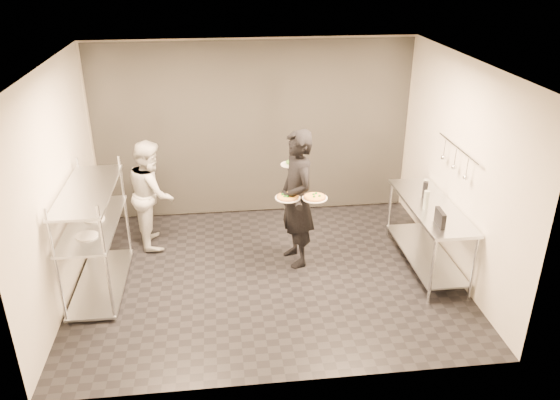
{
  "coord_description": "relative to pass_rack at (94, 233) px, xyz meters",
  "views": [
    {
      "loc": [
        -0.56,
        -6.19,
        4.0
      ],
      "look_at": [
        0.17,
        -0.0,
        1.1
      ],
      "focal_mm": 35.0,
      "sensor_mm": 36.0,
      "label": 1
    }
  ],
  "objects": [
    {
      "name": "pass_rack",
      "position": [
        0.0,
        0.0,
        0.0
      ],
      "size": [
        0.6,
        1.6,
        1.5
      ],
      "color": "silver",
      "rests_on": "ground"
    },
    {
      "name": "room_shell",
      "position": [
        2.15,
        1.18,
        0.63
      ],
      "size": [
        5.0,
        4.0,
        2.8
      ],
      "color": "black",
      "rests_on": "ground"
    },
    {
      "name": "pos_monitor",
      "position": [
        4.21,
        -0.57,
        0.25
      ],
      "size": [
        0.07,
        0.28,
        0.2
      ],
      "primitive_type": "cube",
      "rotation": [
        0.0,
        0.0,
        -0.06
      ],
      "color": "black",
      "rests_on": "prep_counter"
    },
    {
      "name": "bottle_clear",
      "position": [
        4.35,
        0.3,
        0.27
      ],
      "size": [
        0.07,
        0.07,
        0.23
      ],
      "primitive_type": "cylinder",
      "color": "gray",
      "rests_on": "prep_counter"
    },
    {
      "name": "pizza_plate_near",
      "position": [
        2.45,
        0.17,
        0.29
      ],
      "size": [
        0.33,
        0.33,
        0.05
      ],
      "color": "white",
      "rests_on": "waiter"
    },
    {
      "name": "chef",
      "position": [
        0.6,
        1.1,
        0.02
      ],
      "size": [
        0.71,
        0.85,
        1.58
      ],
      "primitive_type": "imported",
      "rotation": [
        0.0,
        0.0,
        1.73
      ],
      "color": "beige",
      "rests_on": "ground"
    },
    {
      "name": "waiter",
      "position": [
        2.59,
        0.33,
        0.18
      ],
      "size": [
        0.61,
        0.78,
        1.9
      ],
      "primitive_type": "imported",
      "rotation": [
        0.0,
        0.0,
        -1.33
      ],
      "color": "black",
      "rests_on": "ground"
    },
    {
      "name": "bottle_green",
      "position": [
        4.21,
        -0.1,
        0.28
      ],
      "size": [
        0.07,
        0.07,
        0.25
      ],
      "primitive_type": "cylinder",
      "color": "gray",
      "rests_on": "prep_counter"
    },
    {
      "name": "utensil_rail",
      "position": [
        4.58,
        0.0,
        0.78
      ],
      "size": [
        0.07,
        1.2,
        0.31
      ],
      "color": "silver",
      "rests_on": "room_shell"
    },
    {
      "name": "prep_counter",
      "position": [
        4.33,
        0.0,
        -0.14
      ],
      "size": [
        0.6,
        1.8,
        0.92
      ],
      "color": "silver",
      "rests_on": "ground"
    },
    {
      "name": "pizza_plate_far",
      "position": [
        2.8,
        0.14,
        0.28
      ],
      "size": [
        0.33,
        0.33,
        0.05
      ],
      "color": "white",
      "rests_on": "waiter"
    },
    {
      "name": "bottle_dark",
      "position": [
        4.31,
        0.23,
        0.27
      ],
      "size": [
        0.07,
        0.07,
        0.23
      ],
      "primitive_type": "cylinder",
      "color": "black",
      "rests_on": "prep_counter"
    },
    {
      "name": "salad_plate",
      "position": [
        2.54,
        0.67,
        0.56
      ],
      "size": [
        0.25,
        0.25,
        0.07
      ],
      "color": "white",
      "rests_on": "waiter"
    }
  ]
}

